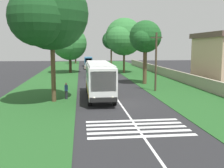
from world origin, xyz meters
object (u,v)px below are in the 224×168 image
trailing_car_2 (88,66)px  roadside_tree_right_1 (145,38)px  roadside_tree_right_0 (111,41)px  roadside_tree_right_2 (123,38)px  roadside_tree_left_0 (49,16)px  trailing_minibus_0 (88,60)px  trailing_car_0 (92,74)px  roadside_tree_left_1 (75,47)px  utility_pole (156,61)px  coach_bus (99,78)px  roadside_tree_left_2 (69,44)px  pedestrian (66,91)px  trailing_car_1 (106,69)px

trailing_car_2 → roadside_tree_right_1: (-28.14, -7.37, 6.02)m
roadside_tree_right_0 → roadside_tree_right_2: (-30.72, 0.89, -0.06)m
roadside_tree_left_0 → trailing_minibus_0: bearing=-5.8°
trailing_car_0 → roadside_tree_right_2: roadside_tree_right_2 is taller
roadside_tree_left_1 → trailing_car_2: bearing=-171.0°
roadside_tree_left_0 → roadside_tree_left_1: (61.41, -1.27, -3.01)m
roadside_tree_right_0 → utility_pole: 54.15m
coach_bus → roadside_tree_left_2: (28.50, 4.20, 3.70)m
coach_bus → roadside_tree_right_1: 13.19m
trailing_car_0 → pedestrian: 20.08m
trailing_car_1 → trailing_car_0: bearing=161.2°
pedestrian → roadside_tree_left_2: bearing=1.5°
roadside_tree_right_2 → roadside_tree_left_0: bearing=157.9°
trailing_car_2 → utility_pole: bearing=-168.1°
trailing_car_1 → roadside_tree_left_2: bearing=94.7°
roadside_tree_right_1 → trailing_minibus_0: bearing=10.5°
roadside_tree_left_1 → pedestrian: 60.47m
utility_pole → pedestrian: 11.65m
utility_pole → roadside_tree_right_1: bearing=-0.8°
trailing_car_2 → roadside_tree_left_2: bearing=157.4°
trailing_car_0 → roadside_tree_right_2: 11.98m
roadside_tree_left_2 → trailing_minibus_0: bearing=-12.9°
coach_bus → roadside_tree_right_2: size_ratio=1.00×
trailing_car_1 → trailing_minibus_0: (18.75, 3.26, 0.88)m
roadside_tree_left_0 → roadside_tree_right_2: roadside_tree_left_0 is taller
roadside_tree_left_2 → roadside_tree_right_2: 11.11m
trailing_car_2 → utility_pole: size_ratio=0.61×
roadside_tree_left_2 → roadside_tree_right_2: size_ratio=0.85×
roadside_tree_right_1 → pedestrian: roadside_tree_right_1 is taller
trailing_car_2 → roadside_tree_right_1: size_ratio=0.47×
roadside_tree_left_1 → roadside_tree_right_0: size_ratio=0.77×
trailing_car_0 → roadside_tree_left_1: 40.98m
roadside_tree_left_2 → roadside_tree_right_0: bearing=-22.1°
trailing_car_2 → trailing_minibus_0: trailing_minibus_0 is taller
trailing_car_2 → roadside_tree_right_0: (19.40, -7.76, 6.53)m
trailing_car_2 → roadside_tree_right_1: roadside_tree_right_1 is taller
trailing_car_2 → roadside_tree_right_0: 21.89m
roadside_tree_right_0 → trailing_car_1: bearing=171.8°
trailing_car_1 → roadside_tree_left_2: (-0.63, 7.69, 5.18)m
roadside_tree_left_1 → roadside_tree_left_2: roadside_tree_left_2 is taller
trailing_car_1 → roadside_tree_left_0: roadside_tree_left_0 is taller
coach_bus → utility_pole: bearing=-63.5°
trailing_car_1 → pedestrian: pedestrian is taller
utility_pole → roadside_tree_left_1: bearing=10.8°
trailing_car_1 → roadside_tree_left_0: 32.74m
roadside_tree_right_2 → trailing_car_0: bearing=139.1°
roadside_tree_left_0 → roadside_tree_right_0: size_ratio=1.18×
roadside_tree_left_2 → utility_pole: 27.48m
trailing_car_2 → pedestrian: (-38.70, 3.27, 0.24)m
coach_bus → roadside_tree_left_0: (-1.60, 4.82, 6.18)m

